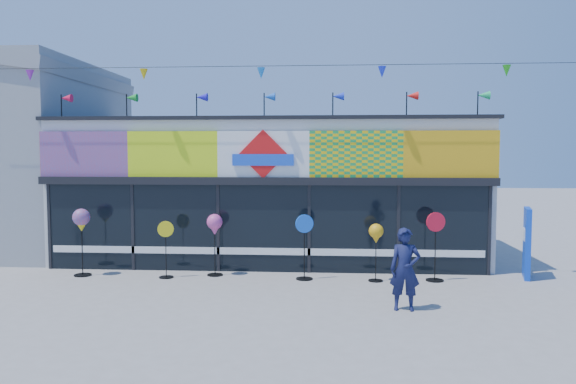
# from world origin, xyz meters

# --- Properties ---
(ground) EXTENTS (80.00, 80.00, 0.00)m
(ground) POSITION_xyz_m (0.00, 0.00, 0.00)
(ground) COLOR gray
(ground) RESTS_ON ground
(kite_shop) EXTENTS (16.00, 5.70, 5.31)m
(kite_shop) POSITION_xyz_m (0.00, 5.94, 2.05)
(kite_shop) COLOR silver
(kite_shop) RESTS_ON ground
(blue_sign) EXTENTS (0.35, 0.89, 1.76)m
(blue_sign) POSITION_xyz_m (6.66, 3.16, 0.89)
(blue_sign) COLOR #0D3DC6
(blue_sign) RESTS_ON ground
(spinner_0) EXTENTS (0.44, 0.44, 1.72)m
(spinner_0) POSITION_xyz_m (-4.56, 2.62, 1.38)
(spinner_0) COLOR black
(spinner_0) RESTS_ON ground
(spinner_1) EXTENTS (0.40, 0.36, 1.43)m
(spinner_1) POSITION_xyz_m (-2.36, 2.53, 0.76)
(spinner_1) COLOR black
(spinner_1) RESTS_ON ground
(spinner_2) EXTENTS (0.40, 0.40, 1.58)m
(spinner_2) POSITION_xyz_m (-1.19, 2.88, 1.26)
(spinner_2) COLOR black
(spinner_2) RESTS_ON ground
(spinner_3) EXTENTS (0.44, 0.41, 1.62)m
(spinner_3) POSITION_xyz_m (1.11, 2.59, 0.86)
(spinner_3) COLOR black
(spinner_3) RESTS_ON ground
(spinner_4) EXTENTS (0.36, 0.36, 1.42)m
(spinner_4) POSITION_xyz_m (2.86, 2.52, 1.13)
(spinner_4) COLOR black
(spinner_4) RESTS_ON ground
(spinner_5) EXTENTS (0.47, 0.43, 1.69)m
(spinner_5) POSITION_xyz_m (4.31, 2.65, 0.89)
(spinner_5) COLOR black
(spinner_5) RESTS_ON ground
(adult_man) EXTENTS (0.63, 0.44, 1.65)m
(adult_man) POSITION_xyz_m (3.22, 0.02, 0.82)
(adult_man) COLOR #14183E
(adult_man) RESTS_ON ground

